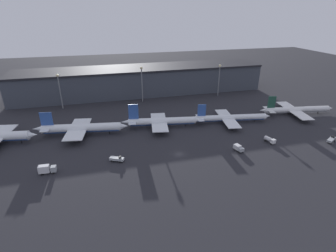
{
  "coord_description": "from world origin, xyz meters",
  "views": [
    {
      "loc": [
        -31.25,
        -98.05,
        59.96
      ],
      "look_at": [
        -0.34,
        18.46,
        6.0
      ],
      "focal_mm": 28.0,
      "sensor_mm": 36.0,
      "label": 1
    }
  ],
  "objects_px": {
    "airplane_3": "(230,118)",
    "airplane_4": "(296,110)",
    "airplane_1": "(81,128)",
    "service_vehicle_3": "(238,148)",
    "service_vehicle_0": "(270,140)",
    "service_vehicle_4": "(331,140)",
    "airplane_2": "(161,121)",
    "service_vehicle_2": "(47,169)",
    "service_vehicle_1": "(117,159)"
  },
  "relations": [
    {
      "from": "service_vehicle_0",
      "to": "service_vehicle_3",
      "type": "height_order",
      "value": "service_vehicle_3"
    },
    {
      "from": "airplane_4",
      "to": "service_vehicle_1",
      "type": "relative_size",
      "value": 7.41
    },
    {
      "from": "airplane_1",
      "to": "service_vehicle_0",
      "type": "distance_m",
      "value": 95.11
    },
    {
      "from": "service_vehicle_1",
      "to": "service_vehicle_2",
      "type": "height_order",
      "value": "service_vehicle_2"
    },
    {
      "from": "airplane_2",
      "to": "service_vehicle_4",
      "type": "relative_size",
      "value": 6.36
    },
    {
      "from": "airplane_3",
      "to": "airplane_1",
      "type": "bearing_deg",
      "value": -174.13
    },
    {
      "from": "airplane_2",
      "to": "airplane_4",
      "type": "xyz_separation_m",
      "value": [
        85.08,
        -2.54,
        -0.39
      ]
    },
    {
      "from": "airplane_1",
      "to": "service_vehicle_0",
      "type": "xyz_separation_m",
      "value": [
        89.25,
        -32.78,
        -2.18
      ]
    },
    {
      "from": "airplane_2",
      "to": "service_vehicle_1",
      "type": "height_order",
      "value": "airplane_2"
    },
    {
      "from": "service_vehicle_4",
      "to": "airplane_4",
      "type": "bearing_deg",
      "value": 47.94
    },
    {
      "from": "airplane_4",
      "to": "service_vehicle_3",
      "type": "height_order",
      "value": "airplane_4"
    },
    {
      "from": "airplane_1",
      "to": "service_vehicle_4",
      "type": "distance_m",
      "value": 125.74
    },
    {
      "from": "airplane_3",
      "to": "airplane_4",
      "type": "distance_m",
      "value": 45.62
    },
    {
      "from": "airplane_3",
      "to": "service_vehicle_2",
      "type": "xyz_separation_m",
      "value": [
        -94.02,
        -28.13,
        -0.89
      ]
    },
    {
      "from": "airplane_4",
      "to": "service_vehicle_2",
      "type": "height_order",
      "value": "airplane_4"
    },
    {
      "from": "airplane_4",
      "to": "service_vehicle_2",
      "type": "bearing_deg",
      "value": -158.71
    },
    {
      "from": "service_vehicle_0",
      "to": "service_vehicle_3",
      "type": "distance_m",
      "value": 19.12
    },
    {
      "from": "airplane_2",
      "to": "airplane_3",
      "type": "height_order",
      "value": "airplane_2"
    },
    {
      "from": "airplane_4",
      "to": "service_vehicle_1",
      "type": "xyz_separation_m",
      "value": [
        -111.98,
        -27.48,
        -1.76
      ]
    },
    {
      "from": "service_vehicle_0",
      "to": "airplane_3",
      "type": "bearing_deg",
      "value": 178.75
    },
    {
      "from": "service_vehicle_3",
      "to": "service_vehicle_2",
      "type": "bearing_deg",
      "value": -105.26
    },
    {
      "from": "airplane_3",
      "to": "airplane_4",
      "type": "height_order",
      "value": "airplane_4"
    },
    {
      "from": "airplane_3",
      "to": "service_vehicle_1",
      "type": "xyz_separation_m",
      "value": [
        -66.38,
        -26.12,
        -1.7
      ]
    },
    {
      "from": "airplane_1",
      "to": "service_vehicle_0",
      "type": "bearing_deg",
      "value": -10.8
    },
    {
      "from": "airplane_2",
      "to": "service_vehicle_1",
      "type": "bearing_deg",
      "value": -122.49
    },
    {
      "from": "service_vehicle_2",
      "to": "service_vehicle_4",
      "type": "xyz_separation_m",
      "value": [
        131.37,
        -6.54,
        -0.85
      ]
    },
    {
      "from": "airplane_3",
      "to": "service_vehicle_1",
      "type": "bearing_deg",
      "value": -149.16
    },
    {
      "from": "airplane_4",
      "to": "service_vehicle_2",
      "type": "relative_size",
      "value": 7.11
    },
    {
      "from": "airplane_3",
      "to": "service_vehicle_2",
      "type": "distance_m",
      "value": 98.14
    },
    {
      "from": "service_vehicle_4",
      "to": "airplane_2",
      "type": "bearing_deg",
      "value": 124.18
    },
    {
      "from": "airplane_1",
      "to": "service_vehicle_3",
      "type": "bearing_deg",
      "value": -17.83
    },
    {
      "from": "airplane_1",
      "to": "service_vehicle_2",
      "type": "height_order",
      "value": "airplane_1"
    },
    {
      "from": "service_vehicle_0",
      "to": "service_vehicle_2",
      "type": "xyz_separation_m",
      "value": [
        -101.33,
        -0.36,
        0.46
      ]
    },
    {
      "from": "airplane_2",
      "to": "service_vehicle_2",
      "type": "xyz_separation_m",
      "value": [
        -54.53,
        -32.03,
        -1.35
      ]
    },
    {
      "from": "service_vehicle_0",
      "to": "service_vehicle_2",
      "type": "height_order",
      "value": "service_vehicle_2"
    },
    {
      "from": "airplane_1",
      "to": "airplane_4",
      "type": "distance_m",
      "value": 127.59
    },
    {
      "from": "airplane_4",
      "to": "service_vehicle_1",
      "type": "distance_m",
      "value": 115.31
    },
    {
      "from": "airplane_1",
      "to": "airplane_4",
      "type": "xyz_separation_m",
      "value": [
        127.54,
        -3.64,
        -0.77
      ]
    },
    {
      "from": "airplane_3",
      "to": "airplane_4",
      "type": "xyz_separation_m",
      "value": [
        45.6,
        1.36,
        0.06
      ]
    },
    {
      "from": "service_vehicle_2",
      "to": "service_vehicle_3",
      "type": "xyz_separation_m",
      "value": [
        82.51,
        -3.05,
        -0.49
      ]
    },
    {
      "from": "service_vehicle_0",
      "to": "service_vehicle_4",
      "type": "bearing_deg",
      "value": 61.07
    },
    {
      "from": "airplane_2",
      "to": "service_vehicle_4",
      "type": "height_order",
      "value": "airplane_2"
    },
    {
      "from": "airplane_4",
      "to": "service_vehicle_4",
      "type": "height_order",
      "value": "airplane_4"
    },
    {
      "from": "airplane_1",
      "to": "airplane_3",
      "type": "height_order",
      "value": "airplane_1"
    },
    {
      "from": "airplane_2",
      "to": "airplane_3",
      "type": "distance_m",
      "value": 39.68
    },
    {
      "from": "service_vehicle_3",
      "to": "service_vehicle_1",
      "type": "bearing_deg",
      "value": -108.41
    },
    {
      "from": "service_vehicle_1",
      "to": "airplane_3",
      "type": "bearing_deg",
      "value": 48.26
    },
    {
      "from": "service_vehicle_0",
      "to": "service_vehicle_1",
      "type": "height_order",
      "value": "service_vehicle_0"
    },
    {
      "from": "airplane_2",
      "to": "service_vehicle_2",
      "type": "height_order",
      "value": "airplane_2"
    },
    {
      "from": "airplane_3",
      "to": "service_vehicle_3",
      "type": "bearing_deg",
      "value": -100.89
    }
  ]
}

